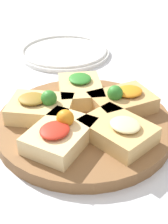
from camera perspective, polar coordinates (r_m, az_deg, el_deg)
name	(u,v)px	position (r m, az deg, el deg)	size (l,w,h in m)	color
ground_plane	(84,129)	(0.57, 0.00, -3.09)	(3.00, 3.00, 0.00)	silver
serving_board	(84,124)	(0.57, 0.00, -2.19)	(0.32, 0.32, 0.02)	brown
focaccia_slice_0	(122,101)	(0.58, 6.99, 2.08)	(0.12, 0.13, 0.05)	tan
focaccia_slice_1	(79,90)	(0.62, -0.92, 4.10)	(0.11, 0.09, 0.04)	#DBB775
focaccia_slice_2	(41,107)	(0.57, -7.93, 0.87)	(0.10, 0.13, 0.05)	#DBB775
focaccia_slice_3	(60,134)	(0.50, -4.38, -4.02)	(0.14, 0.13, 0.05)	#E5C689
focaccia_slice_4	(118,131)	(0.51, 6.28, -3.39)	(0.14, 0.13, 0.04)	tan
plate_left	(64,52)	(0.88, -3.62, 10.97)	(0.25, 0.25, 0.02)	white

